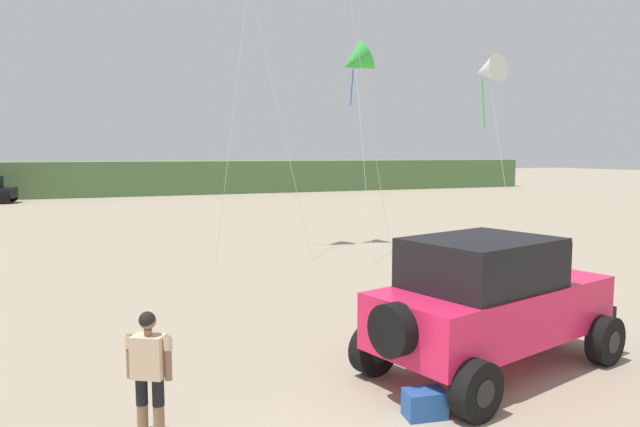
{
  "coord_description": "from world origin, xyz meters",
  "views": [
    {
      "loc": [
        -2.77,
        -4.68,
        3.62
      ],
      "look_at": [
        0.65,
        3.77,
        2.67
      ],
      "focal_mm": 32.37,
      "sensor_mm": 36.0,
      "label": 1
    }
  ],
  "objects": [
    {
      "name": "dune_ridge",
      "position": [
        -4.11,
        49.8,
        1.47
      ],
      "size": [
        90.0,
        7.69,
        2.93
      ],
      "primitive_type": "cube",
      "color": "#567A47",
      "rests_on": "ground_plane"
    },
    {
      "name": "jeep",
      "position": [
        3.37,
        2.92,
        1.2
      ],
      "size": [
        5.02,
        3.4,
        2.26
      ],
      "color": "#EA2151",
      "rests_on": "ground_plane"
    },
    {
      "name": "person_watching",
      "position": [
        -2.14,
        2.59,
        0.94
      ],
      "size": [
        0.55,
        0.44,
        1.67
      ],
      "color": "#8C664C",
      "rests_on": "ground_plane"
    },
    {
      "name": "cooler_box",
      "position": [
        1.42,
        1.83,
        0.19
      ],
      "size": [
        0.61,
        0.44,
        0.38
      ],
      "primitive_type": "cube",
      "rotation": [
        0.0,
        0.0,
        -0.15
      ],
      "color": "#23519E",
      "rests_on": "ground_plane"
    },
    {
      "name": "kite_black_sled",
      "position": [
        10.29,
        12.03,
        6.49
      ],
      "size": [
        1.35,
        2.92,
        7.09
      ],
      "color": "white",
      "rests_on": "ground_plane"
    },
    {
      "name": "kite_red_delta",
      "position": [
        7.13,
        16.07,
        7.19
      ],
      "size": [
        2.26,
        5.06,
        7.99
      ],
      "color": "green",
      "rests_on": "ground_plane"
    }
  ]
}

